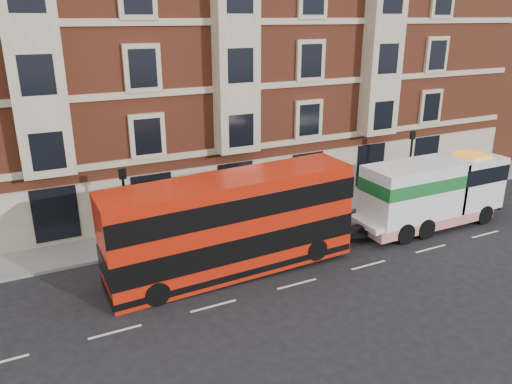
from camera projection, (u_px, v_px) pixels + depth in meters
ground at (297, 284)px, 22.23m from camera, size 120.00×120.00×0.00m
sidewalk at (229, 223)px, 28.53m from camera, size 90.00×3.00×0.15m
victorian_terrace at (187, 36)px, 31.73m from camera, size 45.00×12.00×20.40m
lamp_post_west at (125, 205)px, 24.04m from camera, size 0.35×0.15×4.35m
lamp_post_east at (410, 160)px, 31.62m from camera, size 0.35×0.15×4.35m
double_decker_bus at (231, 224)px, 22.44m from camera, size 11.45×2.63×4.63m
tow_truck at (430, 193)px, 27.66m from camera, size 9.17×2.71×3.82m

